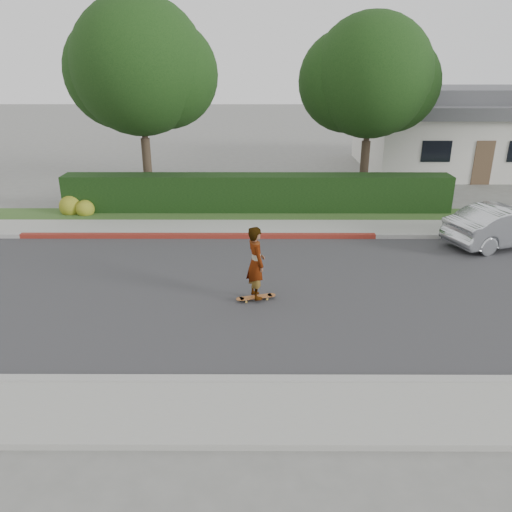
% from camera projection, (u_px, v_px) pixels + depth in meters
% --- Properties ---
extents(ground, '(120.00, 120.00, 0.00)m').
position_uv_depth(ground, '(371.00, 290.00, 13.06)').
color(ground, slate).
rests_on(ground, ground).
extents(road, '(60.00, 8.00, 0.01)m').
position_uv_depth(road, '(371.00, 290.00, 13.06)').
color(road, '#2D2D30').
rests_on(road, ground).
extents(curb_near, '(60.00, 0.20, 0.15)m').
position_uv_depth(curb_near, '(418.00, 381.00, 9.22)').
color(curb_near, '#9E9E99').
rests_on(curb_near, ground).
extents(sidewalk_near, '(60.00, 1.60, 0.12)m').
position_uv_depth(sidewalk_near, '(434.00, 414.00, 8.38)').
color(sidewalk_near, gray).
rests_on(sidewalk_near, ground).
extents(curb_far, '(60.00, 0.20, 0.15)m').
position_uv_depth(curb_far, '(345.00, 236.00, 16.85)').
color(curb_far, '#9E9E99').
rests_on(curb_far, ground).
extents(curb_red_section, '(12.00, 0.21, 0.15)m').
position_uv_depth(curb_red_section, '(198.00, 236.00, 16.86)').
color(curb_red_section, maroon).
rests_on(curb_red_section, ground).
extents(sidewalk_far, '(60.00, 1.60, 0.12)m').
position_uv_depth(sidewalk_far, '(341.00, 228.00, 17.69)').
color(sidewalk_far, gray).
rests_on(sidewalk_far, ground).
extents(planting_strip, '(60.00, 1.60, 0.10)m').
position_uv_depth(planting_strip, '(335.00, 215.00, 19.19)').
color(planting_strip, '#2D4C1E').
rests_on(planting_strip, ground).
extents(hedge, '(15.00, 1.00, 1.50)m').
position_uv_depth(hedge, '(257.00, 194.00, 19.50)').
color(hedge, black).
rests_on(hedge, ground).
extents(flowering_shrub, '(1.40, 1.00, 0.90)m').
position_uv_depth(flowering_shrub, '(76.00, 207.00, 19.24)').
color(flowering_shrub, '#2D4C19').
rests_on(flowering_shrub, ground).
extents(tree_left, '(5.99, 5.21, 8.00)m').
position_uv_depth(tree_left, '(140.00, 70.00, 19.25)').
color(tree_left, '#33261C').
rests_on(tree_left, ground).
extents(tree_center, '(5.66, 4.84, 7.44)m').
position_uv_depth(tree_center, '(370.00, 80.00, 19.82)').
color(tree_center, '#33261C').
rests_on(tree_center, ground).
extents(house, '(10.60, 8.60, 4.30)m').
position_uv_depth(house, '(459.00, 130.00, 27.16)').
color(house, beige).
rests_on(house, ground).
extents(skateboard, '(1.03, 0.47, 0.09)m').
position_uv_depth(skateboard, '(256.00, 297.00, 12.47)').
color(skateboard, '#BB8C33').
rests_on(skateboard, ground).
extents(skateboarder, '(0.63, 0.78, 1.84)m').
position_uv_depth(skateboarder, '(256.00, 263.00, 12.12)').
color(skateboarder, white).
rests_on(skateboarder, skateboard).
extents(car_silver, '(4.26, 2.70, 1.33)m').
position_uv_depth(car_silver, '(506.00, 225.00, 16.04)').
color(car_silver, silver).
rests_on(car_silver, ground).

